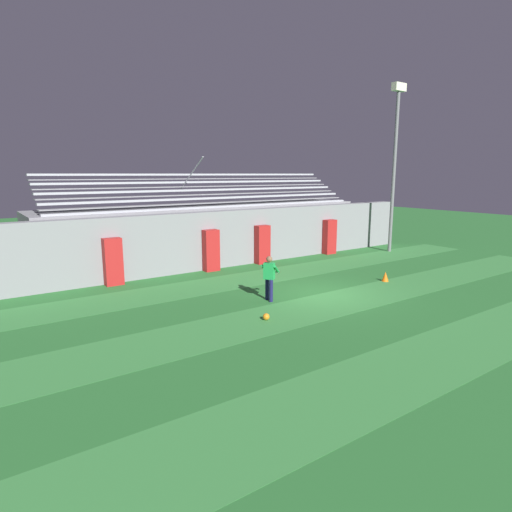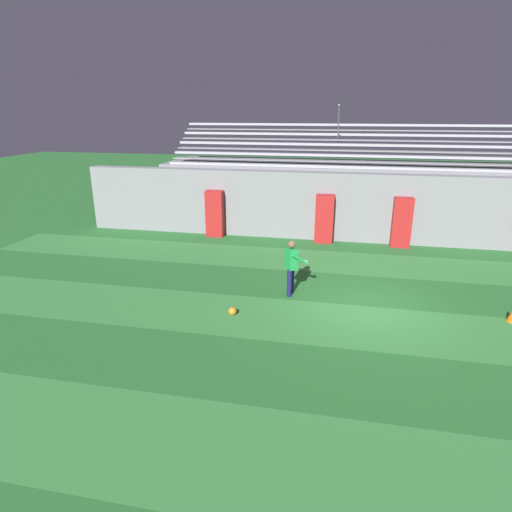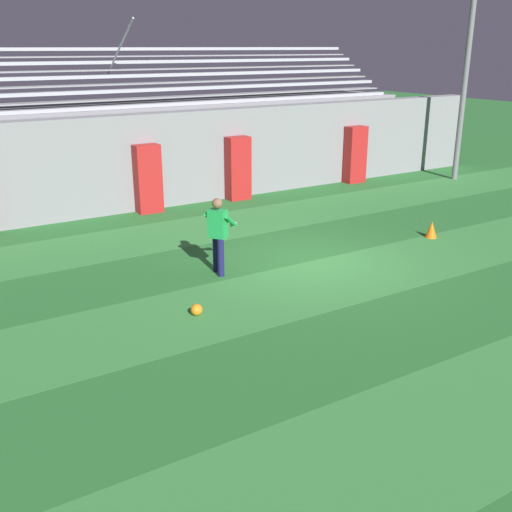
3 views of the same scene
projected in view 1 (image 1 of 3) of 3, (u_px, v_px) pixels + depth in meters
name	position (u px, v px, depth m)	size (l,w,h in m)	color
ground_plane	(320.00, 294.00, 16.65)	(80.00, 80.00, 0.00)	#286B2D
turf_stripe_near	(471.00, 342.00, 11.82)	(28.00, 2.40, 0.01)	#38843D
turf_stripe_mid	(343.00, 301.00, 15.67)	(28.00, 2.40, 0.01)	#38843D
turf_stripe_far	(266.00, 276.00, 19.53)	(28.00, 2.40, 0.01)	#38843D
back_wall	(232.00, 238.00, 21.61)	(24.00, 0.60, 2.80)	gray
padding_pillar_gate_left	(211.00, 250.00, 20.39)	(0.74, 0.44, 1.99)	#B21E1E
padding_pillar_gate_right	(262.00, 245.00, 22.10)	(0.74, 0.44, 1.99)	#B21E1E
padding_pillar_far_left	(113.00, 262.00, 17.78)	(0.74, 0.44, 1.99)	#B21E1E
padding_pillar_far_right	(329.00, 237.00, 24.81)	(0.74, 0.44, 1.99)	#B21E1E
bleacher_stand	(209.00, 231.00, 23.48)	(18.00, 4.05, 5.43)	gray
floodlight_pole	(395.00, 150.00, 24.63)	(0.90, 0.36, 9.60)	slate
goalkeeper	(269.00, 275.00, 15.57)	(0.72, 0.74, 1.67)	#19194C
soccer_ball	(266.00, 317.00, 13.62)	(0.22, 0.22, 0.22)	orange
traffic_cone	(385.00, 277.00, 18.53)	(0.30, 0.30, 0.42)	orange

